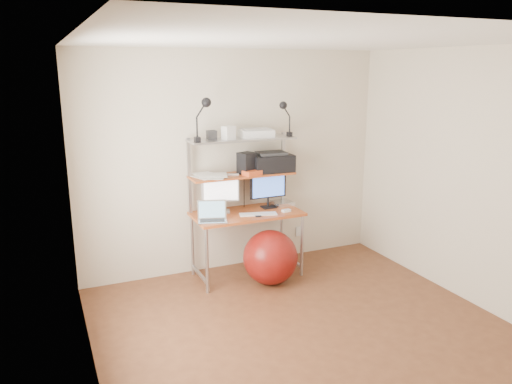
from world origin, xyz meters
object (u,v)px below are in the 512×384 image
monitor_silver (220,190)px  monitor_black (268,189)px  printer (271,162)px  laptop (212,216)px  exercise_ball (270,257)px

monitor_silver → monitor_black: size_ratio=1.04×
printer → monitor_silver: bearing=-178.3°
monitor_black → laptop: monitor_black is taller
monitor_black → laptop: (-0.75, -0.23, -0.18)m
laptop → exercise_ball: 0.79m
monitor_silver → laptop: monitor_silver is taller
monitor_black → exercise_ball: monitor_black is taller
monitor_black → printer: printer is taller
exercise_ball → laptop: bearing=163.0°
laptop → exercise_ball: laptop is taller
monitor_silver → printer: 0.67m
monitor_black → monitor_silver: bearing=174.5°
monitor_black → printer: size_ratio=0.92×
printer → exercise_ball: 1.08m
laptop → monitor_black: bearing=34.1°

